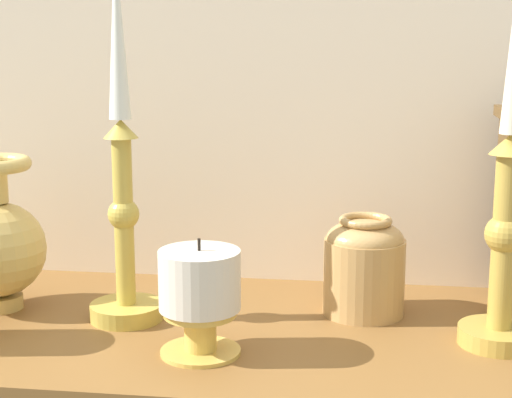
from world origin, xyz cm
name	(u,v)px	position (x,y,z in cm)	size (l,w,h in cm)	color
ground_plane	(242,337)	(0.00, 0.00, -1.20)	(100.00, 36.00, 2.40)	brown
back_wall	(264,19)	(0.00, 18.50, 32.50)	(120.00, 2.00, 65.00)	beige
candlestick_tall_left	(123,192)	(-12.93, 0.62, 14.29)	(8.02, 8.02, 40.70)	gold
candlestick_tall_center	(506,215)	(26.38, -1.58, 13.38)	(8.09, 8.09, 40.42)	#B5943D
brass_vase_jar	(364,264)	(12.82, 6.00, 5.75)	(9.04, 9.04, 11.13)	tan
pillar_candle_front	(200,294)	(-2.93, -7.93, 6.13)	(7.97, 7.97, 11.63)	gold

